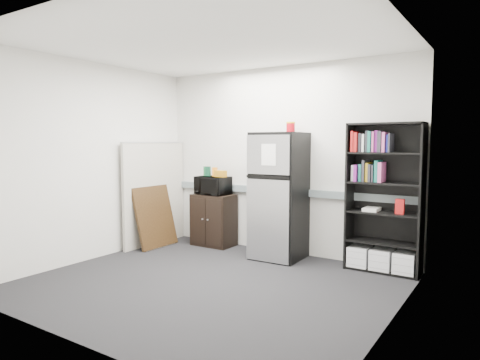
{
  "coord_description": "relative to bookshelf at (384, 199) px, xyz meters",
  "views": [
    {
      "loc": [
        2.9,
        -3.8,
        1.61
      ],
      "look_at": [
        -0.17,
        0.9,
        1.12
      ],
      "focal_mm": 32.0,
      "sensor_mm": 36.0,
      "label": 1
    }
  ],
  "objects": [
    {
      "name": "snack_box_a",
      "position": [
        -2.74,
        -0.05,
        0.25
      ],
      "size": [
        0.07,
        0.05,
        0.15
      ],
      "primitive_type": "cube",
      "rotation": [
        0.0,
        0.0,
        0.04
      ],
      "color": "#19582D",
      "rests_on": "microwave"
    },
    {
      "name": "bookshelf",
      "position": [
        0.0,
        0.0,
        0.0
      ],
      "size": [
        0.9,
        0.34,
        1.85
      ],
      "color": "black",
      "rests_on": "floor"
    },
    {
      "name": "coffee_can",
      "position": [
        -1.29,
        -0.02,
        0.92
      ],
      "size": [
        0.12,
        0.12,
        0.17
      ],
      "color": "#A40712",
      "rests_on": "refrigerator"
    },
    {
      "name": "refrigerator",
      "position": [
        -1.39,
        -0.14,
        -0.04
      ],
      "size": [
        0.68,
        0.7,
        1.75
      ],
      "rotation": [
        0.0,
        0.0,
        0.03
      ],
      "color": "black",
      "rests_on": "floor"
    },
    {
      "name": "framed_poster",
      "position": [
        -3.3,
        -0.62,
        -0.44
      ],
      "size": [
        0.28,
        0.74,
        0.93
      ],
      "rotation": [
        0.0,
        -0.25,
        0.0
      ],
      "color": "black",
      "rests_on": "floor"
    },
    {
      "name": "snack_bag",
      "position": [
        -2.42,
        -0.1,
        0.22
      ],
      "size": [
        0.19,
        0.13,
        0.1
      ],
      "primitive_type": "cube",
      "rotation": [
        0.0,
        0.0,
        -0.15
      ],
      "color": "#B87612",
      "rests_on": "microwave"
    },
    {
      "name": "snack_box_c",
      "position": [
        -2.57,
        -0.05,
        0.24
      ],
      "size": [
        0.08,
        0.07,
        0.14
      ],
      "primitive_type": "cube",
      "rotation": [
        0.0,
        0.0,
        0.25
      ],
      "color": "orange",
      "rests_on": "microwave"
    },
    {
      "name": "wall_left",
      "position": [
        -3.53,
        -1.57,
        0.44
      ],
      "size": [
        0.02,
        3.5,
        2.7
      ],
      "primitive_type": "cube",
      "color": "silver",
      "rests_on": "floor"
    },
    {
      "name": "wall_note",
      "position": [
        -1.88,
        0.18,
        0.64
      ],
      "size": [
        0.14,
        0.0,
        0.1
      ],
      "primitive_type": "cube",
      "color": "white",
      "rests_on": "wall_back"
    },
    {
      "name": "electrical_raceway",
      "position": [
        -1.53,
        0.15,
        -0.01
      ],
      "size": [
        3.92,
        0.05,
        0.1
      ],
      "primitive_type": "cube",
      "color": "slate",
      "rests_on": "wall_back"
    },
    {
      "name": "cubicle_partition",
      "position": [
        -3.43,
        -0.49,
        -0.1
      ],
      "size": [
        0.06,
        1.3,
        1.62
      ],
      "color": "#ADA79A",
      "rests_on": "floor"
    },
    {
      "name": "cabinet",
      "position": [
        -2.59,
        -0.06,
        -0.51
      ],
      "size": [
        0.64,
        0.43,
        0.8
      ],
      "color": "black",
      "rests_on": "floor"
    },
    {
      "name": "ceiling",
      "position": [
        -1.53,
        -1.57,
        1.79
      ],
      "size": [
        4.0,
        3.5,
        0.02
      ],
      "primitive_type": "cube",
      "color": "white",
      "rests_on": "wall_back"
    },
    {
      "name": "microwave",
      "position": [
        -2.59,
        -0.08,
        0.03
      ],
      "size": [
        0.52,
        0.37,
        0.28
      ],
      "primitive_type": "imported",
      "rotation": [
        0.0,
        0.0,
        -0.05
      ],
      "color": "black",
      "rests_on": "cabinet"
    },
    {
      "name": "snack_box_b",
      "position": [
        -2.7,
        -0.05,
        0.25
      ],
      "size": [
        0.08,
        0.06,
        0.15
      ],
      "primitive_type": "cube",
      "rotation": [
        0.0,
        0.0,
        0.16
      ],
      "color": "#0D3C26",
      "rests_on": "microwave"
    },
    {
      "name": "wall_right",
      "position": [
        0.47,
        -1.57,
        0.44
      ],
      "size": [
        0.02,
        3.5,
        2.7
      ],
      "primitive_type": "cube",
      "color": "silver",
      "rests_on": "floor"
    },
    {
      "name": "floor",
      "position": [
        -1.53,
        -1.57,
        -0.91
      ],
      "size": [
        4.0,
        4.0,
        0.0
      ],
      "primitive_type": "plane",
      "color": "black",
      "rests_on": "ground"
    },
    {
      "name": "wall_back",
      "position": [
        -1.53,
        0.18,
        0.44
      ],
      "size": [
        4.0,
        0.02,
        2.7
      ],
      "primitive_type": "cube",
      "color": "silver",
      "rests_on": "floor"
    }
  ]
}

